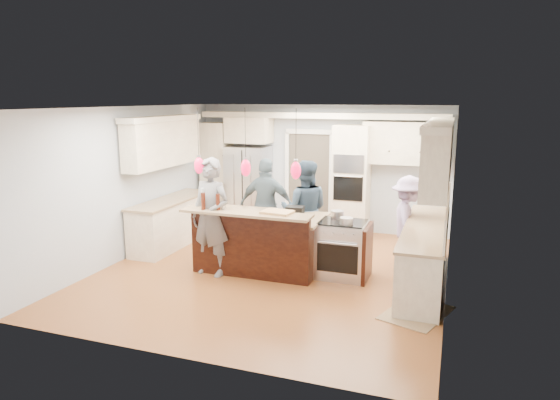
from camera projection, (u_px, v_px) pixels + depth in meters
The scene contains 23 objects.
ground_plane at pixel (273, 271), 8.34m from camera, with size 6.00×6.00×0.00m, color #AB5B2F.
room_shell at pixel (273, 163), 7.97m from camera, with size 5.54×6.04×2.72m.
refrigerator at pixel (249, 187), 11.10m from camera, with size 0.90×0.70×1.80m, color #B7B7BC.
oven_column at pixel (351, 181), 10.33m from camera, with size 0.72×0.69×2.30m.
back_upper_cabinets at pixel (285, 153), 10.80m from camera, with size 5.30×0.61×2.54m.
right_counter_run at pixel (430, 217), 7.61m from camera, with size 0.64×3.10×2.51m.
left_cabinets at pixel (169, 192), 9.66m from camera, with size 0.64×2.30×2.51m.
kitchen_island at pixel (261, 241), 8.39m from camera, with size 2.10×1.46×1.12m.
island_range at pixel (344, 249), 8.01m from camera, with size 0.82×0.71×0.92m.
pendant_lights at pixel (246, 168), 7.59m from camera, with size 1.75×0.15×1.03m.
person_bar_end at pixel (211, 217), 8.03m from camera, with size 0.70×0.46×1.92m, color slate.
person_far_left at pixel (305, 210), 8.85m from camera, with size 0.86×0.67×1.78m, color #283B4E.
person_far_right at pixel (267, 206), 9.20m from camera, with size 1.04×0.43×1.77m, color #4B5E69.
person_range_side at pixel (408, 222), 8.41m from camera, with size 1.02×0.58×1.57m, color #A48DBE.
floor_rug at pixel (417, 313), 6.72m from camera, with size 0.70×1.02×0.01m, color #9C7B55.
water_bottle at pixel (203, 198), 7.93m from camera, with size 0.08×0.08×0.33m, color silver.
beer_bottle_a at pixel (218, 202), 7.79m from camera, with size 0.06×0.06×0.26m, color #47190C.
beer_bottle_b at pixel (203, 201), 7.81m from camera, with size 0.07×0.07×0.27m, color #47190C.
beer_bottle_c at pixel (215, 201), 7.96m from camera, with size 0.05×0.05×0.22m, color #47190C.
drink_can at pixel (223, 205), 7.86m from camera, with size 0.07×0.07×0.14m, color #B7B7BC.
cutting_board at pixel (277, 212), 7.60m from camera, with size 0.46×0.32×0.04m, color tan.
pot_large at pixel (337, 214), 8.13m from camera, with size 0.21×0.21×0.13m, color #B7B7BC.
pot_small at pixel (346, 221), 7.74m from camera, with size 0.21×0.21×0.10m, color #B7B7BC.
Camera 1 is at (2.75, -7.44, 2.86)m, focal length 32.00 mm.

